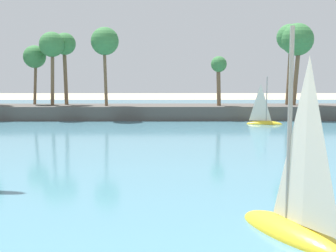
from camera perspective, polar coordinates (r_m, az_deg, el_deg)
sea at (r=55.51m, az=-2.85°, el=-0.02°), size 220.00×95.99×0.06m
palm_headland at (r=63.35m, az=-4.69°, el=4.34°), size 100.29×6.32×13.05m
sailboat_near_shore at (r=58.17m, az=10.90°, el=0.73°), size 4.18×1.86×5.86m
sailboat_mid_bay at (r=19.74m, az=14.28°, el=-9.99°), size 4.05×6.06×8.50m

